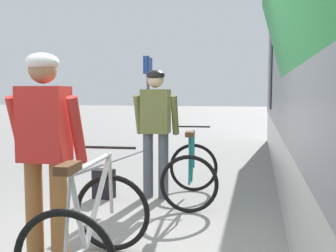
{
  "coord_description": "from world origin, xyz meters",
  "views": [
    {
      "loc": [
        1.24,
        -2.84,
        1.44
      ],
      "look_at": [
        0.19,
        1.56,
        1.05
      ],
      "focal_mm": 40.06,
      "sensor_mm": 36.0,
      "label": 1
    }
  ],
  "objects_px": {
    "cyclist_far_in_red": "(45,142)",
    "bicycle_far_silver": "(92,228)",
    "platform_sign_post": "(148,87)",
    "backpack_on_platform": "(104,184)",
    "bicycle_near_teal": "(191,172)",
    "cyclist_near_in_olive": "(156,122)"
  },
  "relations": [
    {
      "from": "cyclist_near_in_olive",
      "to": "bicycle_near_teal",
      "type": "relative_size",
      "value": 1.54
    },
    {
      "from": "cyclist_near_in_olive",
      "to": "bicycle_near_teal",
      "type": "distance_m",
      "value": 0.83
    },
    {
      "from": "cyclist_far_in_red",
      "to": "platform_sign_post",
      "type": "height_order",
      "value": "platform_sign_post"
    },
    {
      "from": "backpack_on_platform",
      "to": "platform_sign_post",
      "type": "xyz_separation_m",
      "value": [
        -0.69,
        4.5,
        1.42
      ]
    },
    {
      "from": "cyclist_near_in_olive",
      "to": "bicycle_far_silver",
      "type": "bearing_deg",
      "value": -87.05
    },
    {
      "from": "cyclist_far_in_red",
      "to": "bicycle_far_silver",
      "type": "distance_m",
      "value": 0.78
    },
    {
      "from": "bicycle_near_teal",
      "to": "platform_sign_post",
      "type": "bearing_deg",
      "value": 113.38
    },
    {
      "from": "cyclist_near_in_olive",
      "to": "backpack_on_platform",
      "type": "xyz_separation_m",
      "value": [
        -0.69,
        -0.2,
        -0.85
      ]
    },
    {
      "from": "bicycle_far_silver",
      "to": "platform_sign_post",
      "type": "xyz_separation_m",
      "value": [
        -1.5,
        6.63,
        1.22
      ]
    },
    {
      "from": "cyclist_far_in_red",
      "to": "platform_sign_post",
      "type": "bearing_deg",
      "value": 99.28
    },
    {
      "from": "cyclist_far_in_red",
      "to": "platform_sign_post",
      "type": "relative_size",
      "value": 0.73
    },
    {
      "from": "bicycle_near_teal",
      "to": "bicycle_far_silver",
      "type": "relative_size",
      "value": 1.02
    },
    {
      "from": "bicycle_far_silver",
      "to": "backpack_on_platform",
      "type": "distance_m",
      "value": 2.29
    },
    {
      "from": "cyclist_near_in_olive",
      "to": "cyclist_far_in_red",
      "type": "height_order",
      "value": "same"
    },
    {
      "from": "bicycle_far_silver",
      "to": "backpack_on_platform",
      "type": "relative_size",
      "value": 2.81
    },
    {
      "from": "backpack_on_platform",
      "to": "bicycle_near_teal",
      "type": "bearing_deg",
      "value": 10.77
    },
    {
      "from": "backpack_on_platform",
      "to": "bicycle_far_silver",
      "type": "bearing_deg",
      "value": -64.61
    },
    {
      "from": "bicycle_near_teal",
      "to": "backpack_on_platform",
      "type": "bearing_deg",
      "value": -173.77
    },
    {
      "from": "bicycle_far_silver",
      "to": "backpack_on_platform",
      "type": "bearing_deg",
      "value": 110.85
    },
    {
      "from": "bicycle_near_teal",
      "to": "backpack_on_platform",
      "type": "relative_size",
      "value": 2.86
    },
    {
      "from": "cyclist_far_in_red",
      "to": "bicycle_far_silver",
      "type": "bearing_deg",
      "value": -7.76
    },
    {
      "from": "platform_sign_post",
      "to": "cyclist_near_in_olive",
      "type": "bearing_deg",
      "value": -72.26
    }
  ]
}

